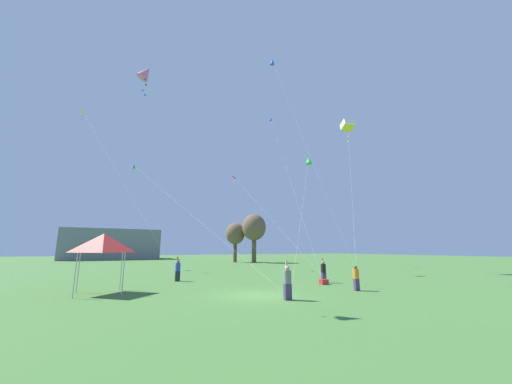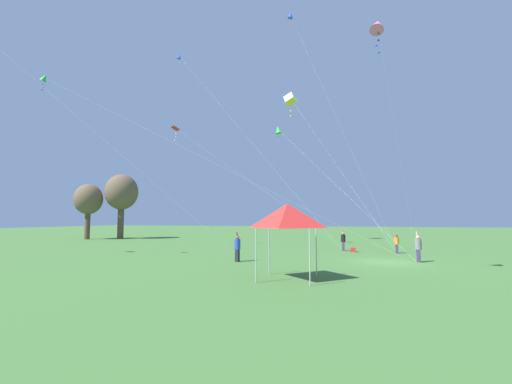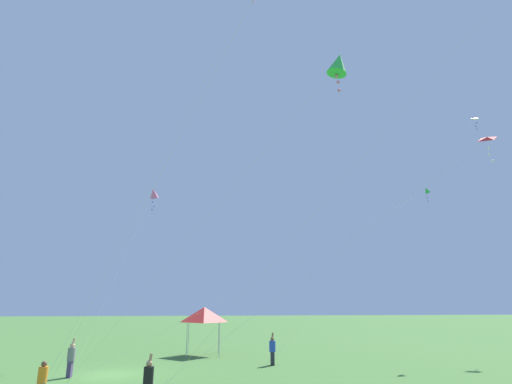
{
  "view_description": "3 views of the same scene",
  "coord_description": "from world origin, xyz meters",
  "px_view_note": "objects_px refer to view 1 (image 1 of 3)",
  "views": [
    {
      "loc": [
        -8.24,
        -15.17,
        2.64
      ],
      "look_at": [
        6.47,
        12.74,
        8.92
      ],
      "focal_mm": 20.0,
      "sensor_mm": 36.0,
      "label": 1
    },
    {
      "loc": [
        -24.3,
        1.73,
        2.82
      ],
      "look_at": [
        3.34,
        9.96,
        5.11
      ],
      "focal_mm": 24.0,
      "sensor_mm": 36.0,
      "label": 2
    },
    {
      "loc": [
        24.81,
        5.33,
        3.84
      ],
      "look_at": [
        3.8,
        7.7,
        9.75
      ],
      "focal_mm": 28.0,
      "sensor_mm": 36.0,
      "label": 3
    }
  ],
  "objects_px": {
    "festival_tent": "(103,243)",
    "cooler_box": "(324,282)",
    "kite_pink_diamond_4": "(146,73)",
    "person_blue_shirt": "(178,269)",
    "kite_blue_diamond_1": "(273,63)",
    "kite_green_diamond_3": "(135,167)",
    "kite_white_box_6": "(348,125)",
    "kite_yellow_delta_2": "(84,113)",
    "kite_green_diamond_5": "(309,161)",
    "person_grey_shirt": "(287,281)",
    "kite_blue_diamond_0": "(271,120)",
    "kite_red_delta_7": "(235,178)",
    "person_orange_shirt": "(356,277)",
    "person_black_shirt": "(323,271)"
  },
  "relations": [
    {
      "from": "kite_blue_diamond_1",
      "to": "kite_white_box_6",
      "type": "bearing_deg",
      "value": 10.94
    },
    {
      "from": "kite_yellow_delta_2",
      "to": "kite_white_box_6",
      "type": "distance_m",
      "value": 39.84
    },
    {
      "from": "kite_white_box_6",
      "to": "kite_blue_diamond_1",
      "type": "bearing_deg",
      "value": -169.06
    },
    {
      "from": "kite_green_diamond_3",
      "to": "kite_pink_diamond_4",
      "type": "bearing_deg",
      "value": -93.47
    },
    {
      "from": "festival_tent",
      "to": "person_orange_shirt",
      "type": "bearing_deg",
      "value": -23.16
    },
    {
      "from": "festival_tent",
      "to": "kite_pink_diamond_4",
      "type": "height_order",
      "value": "kite_pink_diamond_4"
    },
    {
      "from": "cooler_box",
      "to": "kite_pink_diamond_4",
      "type": "distance_m",
      "value": 18.4
    },
    {
      "from": "person_orange_shirt",
      "to": "kite_blue_diamond_0",
      "type": "bearing_deg",
      "value": -100.31
    },
    {
      "from": "kite_green_diamond_5",
      "to": "kite_blue_diamond_0",
      "type": "bearing_deg",
      "value": 75.88
    },
    {
      "from": "person_blue_shirt",
      "to": "kite_blue_diamond_1",
      "type": "height_order",
      "value": "kite_blue_diamond_1"
    },
    {
      "from": "kite_green_diamond_3",
      "to": "festival_tent",
      "type": "bearing_deg",
      "value": -98.27
    },
    {
      "from": "person_orange_shirt",
      "to": "kite_green_diamond_3",
      "type": "xyz_separation_m",
      "value": [
        -12.0,
        24.37,
        12.06
      ]
    },
    {
      "from": "person_orange_shirt",
      "to": "kite_green_diamond_5",
      "type": "xyz_separation_m",
      "value": [
        5.51,
        11.24,
        11.79
      ]
    },
    {
      "from": "person_orange_shirt",
      "to": "kite_yellow_delta_2",
      "type": "distance_m",
      "value": 46.13
    },
    {
      "from": "person_blue_shirt",
      "to": "kite_blue_diamond_1",
      "type": "relative_size",
      "value": 0.09
    },
    {
      "from": "person_grey_shirt",
      "to": "kite_green_diamond_3",
      "type": "height_order",
      "value": "kite_green_diamond_3"
    },
    {
      "from": "kite_green_diamond_3",
      "to": "kite_red_delta_7",
      "type": "bearing_deg",
      "value": -15.89
    },
    {
      "from": "kite_green_diamond_5",
      "to": "person_grey_shirt",
      "type": "bearing_deg",
      "value": -133.36
    },
    {
      "from": "kite_blue_diamond_0",
      "to": "kite_blue_diamond_1",
      "type": "xyz_separation_m",
      "value": [
        -9.97,
        -17.09,
        -3.15
      ]
    },
    {
      "from": "festival_tent",
      "to": "kite_red_delta_7",
      "type": "distance_m",
      "value": 22.83
    },
    {
      "from": "kite_blue_diamond_1",
      "to": "kite_green_diamond_5",
      "type": "xyz_separation_m",
      "value": [
        6.35,
        2.7,
        -8.85
      ]
    },
    {
      "from": "kite_blue_diamond_0",
      "to": "kite_yellow_delta_2",
      "type": "xyz_separation_m",
      "value": [
        -28.37,
        9.69,
        -1.19
      ]
    },
    {
      "from": "person_orange_shirt",
      "to": "person_blue_shirt",
      "type": "xyz_separation_m",
      "value": [
        -8.96,
        10.8,
        0.11
      ]
    },
    {
      "from": "kite_green_diamond_5",
      "to": "kite_red_delta_7",
      "type": "xyz_separation_m",
      "value": [
        -5.1,
        9.59,
        -0.56
      ]
    },
    {
      "from": "kite_blue_diamond_0",
      "to": "kite_green_diamond_5",
      "type": "distance_m",
      "value": 19.08
    },
    {
      "from": "kite_blue_diamond_1",
      "to": "kite_white_box_6",
      "type": "relative_size",
      "value": 1.15
    },
    {
      "from": "person_blue_shirt",
      "to": "kite_blue_diamond_1",
      "type": "xyz_separation_m",
      "value": [
        8.12,
        -2.26,
        20.53
      ]
    },
    {
      "from": "person_blue_shirt",
      "to": "festival_tent",
      "type": "bearing_deg",
      "value": 51.07
    },
    {
      "from": "kite_white_box_6",
      "to": "person_grey_shirt",
      "type": "bearing_deg",
      "value": -146.44
    },
    {
      "from": "cooler_box",
      "to": "person_orange_shirt",
      "type": "bearing_deg",
      "value": -95.13
    },
    {
      "from": "cooler_box",
      "to": "kite_yellow_delta_2",
      "type": "distance_m",
      "value": 44.0
    },
    {
      "from": "festival_tent",
      "to": "person_blue_shirt",
      "type": "height_order",
      "value": "festival_tent"
    },
    {
      "from": "person_blue_shirt",
      "to": "kite_red_delta_7",
      "type": "bearing_deg",
      "value": -120.64
    },
    {
      "from": "festival_tent",
      "to": "cooler_box",
      "type": "distance_m",
      "value": 15.45
    },
    {
      "from": "person_grey_shirt",
      "to": "kite_green_diamond_3",
      "type": "relative_size",
      "value": 0.08
    },
    {
      "from": "kite_pink_diamond_4",
      "to": "person_black_shirt",
      "type": "bearing_deg",
      "value": 9.65
    },
    {
      "from": "person_blue_shirt",
      "to": "kite_blue_diamond_0",
      "type": "height_order",
      "value": "kite_blue_diamond_0"
    },
    {
      "from": "kite_white_box_6",
      "to": "person_orange_shirt",
      "type": "bearing_deg",
      "value": -137.23
    },
    {
      "from": "kite_blue_diamond_0",
      "to": "kite_yellow_delta_2",
      "type": "bearing_deg",
      "value": 161.14
    },
    {
      "from": "festival_tent",
      "to": "kite_green_diamond_3",
      "type": "xyz_separation_m",
      "value": [
        2.63,
        18.11,
        9.93
      ]
    },
    {
      "from": "person_orange_shirt",
      "to": "person_blue_shirt",
      "type": "distance_m",
      "value": 14.03
    },
    {
      "from": "cooler_box",
      "to": "kite_green_diamond_3",
      "type": "relative_size",
      "value": 0.02
    },
    {
      "from": "cooler_box",
      "to": "kite_green_diamond_3",
      "type": "bearing_deg",
      "value": 120.55
    },
    {
      "from": "kite_blue_diamond_0",
      "to": "person_black_shirt",
      "type": "bearing_deg",
      "value": -110.78
    },
    {
      "from": "festival_tent",
      "to": "person_grey_shirt",
      "type": "xyz_separation_m",
      "value": [
        8.83,
        -7.0,
        -2.01
      ]
    },
    {
      "from": "kite_pink_diamond_4",
      "to": "kite_green_diamond_5",
      "type": "xyz_separation_m",
      "value": [
        18.87,
        9.35,
        0.25
      ]
    },
    {
      "from": "person_blue_shirt",
      "to": "kite_pink_diamond_4",
      "type": "bearing_deg",
      "value": 76.07
    },
    {
      "from": "person_black_shirt",
      "to": "kite_blue_diamond_0",
      "type": "relative_size",
      "value": 0.08
    },
    {
      "from": "person_orange_shirt",
      "to": "person_grey_shirt",
      "type": "height_order",
      "value": "person_grey_shirt"
    },
    {
      "from": "cooler_box",
      "to": "person_blue_shirt",
      "type": "height_order",
      "value": "person_blue_shirt"
    }
  ]
}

